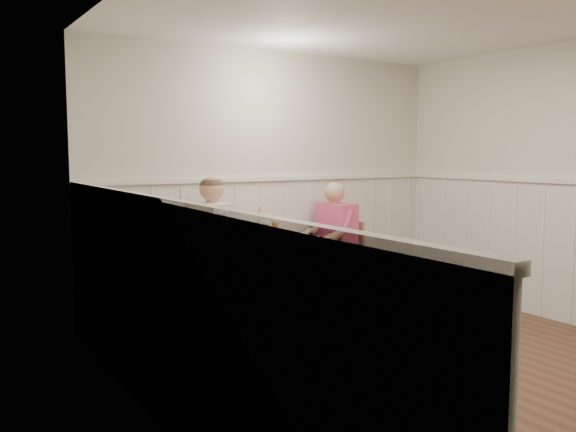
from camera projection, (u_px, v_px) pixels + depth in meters
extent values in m
plane|color=#422717|center=(428.00, 370.00, 4.47)|extent=(4.50, 4.50, 0.00)
cube|color=beige|center=(272.00, 181.00, 6.24)|extent=(4.00, 0.04, 2.60)
cube|color=beige|center=(164.00, 206.00, 3.28)|extent=(0.04, 4.50, 2.60)
cube|color=white|center=(437.00, 7.00, 4.20)|extent=(4.00, 4.50, 0.02)
cube|color=silver|center=(273.00, 244.00, 6.29)|extent=(3.98, 0.03, 1.30)
cube|color=silver|center=(170.00, 323.00, 3.36)|extent=(0.03, 4.48, 1.30)
cube|color=silver|center=(274.00, 179.00, 6.21)|extent=(3.98, 0.06, 0.04)
cube|color=silver|center=(170.00, 202.00, 3.30)|extent=(0.06, 4.48, 0.04)
cube|color=brown|center=(277.00, 242.00, 5.85)|extent=(0.87, 0.70, 0.04)
cylinder|color=#3F3833|center=(258.00, 291.00, 5.43)|extent=(0.05, 0.05, 0.71)
cylinder|color=#3F3833|center=(228.00, 279.00, 5.94)|extent=(0.05, 0.05, 0.71)
cylinder|color=#3F3833|center=(327.00, 282.00, 5.84)|extent=(0.05, 0.05, 0.71)
cylinder|color=#3F3833|center=(294.00, 271.00, 6.34)|extent=(0.05, 0.05, 0.71)
cube|color=#9A7D5A|center=(336.00, 265.00, 6.33)|extent=(0.45, 0.45, 0.04)
cube|color=#4E64A9|center=(337.00, 262.00, 6.33)|extent=(0.41, 0.41, 0.03)
cube|color=#9A7D5A|center=(350.00, 241.00, 6.42)|extent=(0.07, 0.41, 0.43)
cylinder|color=#9A7D5A|center=(360.00, 286.00, 6.33)|extent=(0.04, 0.04, 0.40)
cylinder|color=#9A7D5A|center=(335.00, 291.00, 6.11)|extent=(0.04, 0.04, 0.40)
cylinder|color=#9A7D5A|center=(337.00, 281.00, 6.61)|extent=(0.04, 0.04, 0.40)
cylinder|color=#9A7D5A|center=(312.00, 285.00, 6.39)|extent=(0.04, 0.04, 0.40)
cube|color=#9A7D5A|center=(203.00, 275.00, 5.52)|extent=(0.55, 0.55, 0.04)
cube|color=#4E64A9|center=(203.00, 271.00, 5.52)|extent=(0.50, 0.50, 0.03)
cube|color=#9A7D5A|center=(179.00, 248.00, 5.42)|extent=(0.13, 0.46, 0.49)
cylinder|color=#9A7D5A|center=(177.00, 299.00, 5.67)|extent=(0.04, 0.04, 0.46)
cylinder|color=#9A7D5A|center=(219.00, 296.00, 5.81)|extent=(0.04, 0.04, 0.46)
cylinder|color=#9A7D5A|center=(186.00, 310.00, 5.29)|extent=(0.04, 0.04, 0.46)
cylinder|color=#9A7D5A|center=(230.00, 305.00, 5.43)|extent=(0.04, 0.04, 0.46)
cube|color=#3F3F47|center=(335.00, 285.00, 6.32)|extent=(0.46, 0.43, 0.43)
cube|color=#3F3F47|center=(321.00, 261.00, 6.18)|extent=(0.44, 0.39, 0.12)
cube|color=#CB4680|center=(335.00, 229.00, 6.26)|extent=(0.28, 0.44, 0.52)
sphere|color=tan|center=(335.00, 192.00, 6.22)|extent=(0.21, 0.21, 0.21)
sphere|color=#A5A5A0|center=(335.00, 190.00, 6.22)|extent=(0.20, 0.20, 0.20)
cube|color=black|center=(310.00, 231.00, 6.05)|extent=(0.02, 0.07, 0.12)
cube|color=#3F3F47|center=(212.00, 302.00, 5.55)|extent=(0.52, 0.49, 0.46)
cube|color=#3F3F47|center=(230.00, 268.00, 5.66)|extent=(0.49, 0.45, 0.13)
cube|color=white|center=(211.00, 234.00, 5.48)|extent=(0.33, 0.49, 0.56)
sphere|color=tan|center=(211.00, 189.00, 5.44)|extent=(0.22, 0.22, 0.22)
sphere|color=#4C3828|center=(211.00, 186.00, 5.43)|extent=(0.21, 0.21, 0.21)
cylinder|color=white|center=(300.00, 239.00, 5.87)|extent=(0.31, 0.31, 0.02)
ellipsoid|color=#3F722D|center=(297.00, 235.00, 5.81)|extent=(0.15, 0.13, 0.06)
sphere|color=tan|center=(305.00, 235.00, 5.91)|extent=(0.04, 0.04, 0.04)
cube|color=brown|center=(298.00, 236.00, 5.94)|extent=(0.09, 0.06, 0.01)
cylinder|color=white|center=(303.00, 234.00, 5.97)|extent=(0.06, 0.06, 0.03)
cylinder|color=white|center=(251.00, 241.00, 5.72)|extent=(0.28, 0.28, 0.02)
ellipsoid|color=#3F722D|center=(249.00, 238.00, 5.67)|extent=(0.14, 0.11, 0.05)
sphere|color=tan|center=(256.00, 237.00, 5.76)|extent=(0.04, 0.04, 0.04)
cylinder|color=silver|center=(275.00, 237.00, 6.06)|extent=(0.06, 0.06, 0.01)
cylinder|color=silver|center=(275.00, 233.00, 6.05)|extent=(0.01, 0.01, 0.08)
cone|color=#C5822F|center=(275.00, 226.00, 6.05)|extent=(0.07, 0.07, 0.07)
cylinder|color=silver|center=(275.00, 221.00, 6.04)|extent=(0.07, 0.07, 0.03)
cylinder|color=silver|center=(265.00, 237.00, 6.01)|extent=(0.06, 0.06, 0.01)
cylinder|color=silver|center=(265.00, 233.00, 6.00)|extent=(0.01, 0.01, 0.07)
cone|color=#C5822F|center=(265.00, 227.00, 5.99)|extent=(0.07, 0.07, 0.07)
cylinder|color=silver|center=(265.00, 222.00, 5.99)|extent=(0.07, 0.07, 0.03)
cylinder|color=black|center=(234.00, 230.00, 5.88)|extent=(0.07, 0.07, 0.18)
cone|color=black|center=(234.00, 219.00, 5.87)|extent=(0.07, 0.07, 0.04)
cylinder|color=black|center=(234.00, 215.00, 5.86)|extent=(0.03, 0.03, 0.03)
cylinder|color=#2D4094|center=(234.00, 230.00, 5.88)|extent=(0.07, 0.07, 0.05)
cylinder|color=white|center=(312.00, 239.00, 5.74)|extent=(0.20, 0.11, 0.04)
cylinder|color=silver|center=(258.00, 234.00, 6.00)|extent=(0.04, 0.04, 0.07)
cylinder|color=#D6C569|center=(258.00, 222.00, 5.99)|extent=(0.02, 0.02, 0.22)
cone|color=#D6C569|center=(258.00, 208.00, 5.97)|extent=(0.03, 0.03, 0.08)
cube|color=#4E64A9|center=(245.00, 239.00, 5.86)|extent=(0.36, 0.33, 0.01)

